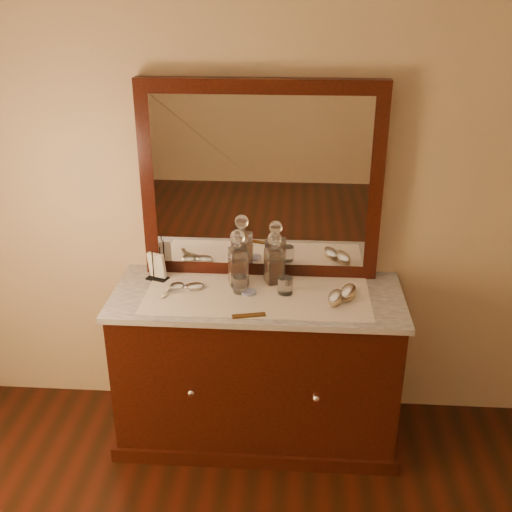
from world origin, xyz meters
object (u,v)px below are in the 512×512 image
mirror_frame (261,182)px  napkin_rack (157,267)px  decanter_right (274,263)px  hand_mirror_inner (191,287)px  comb (249,315)px  brush_near (335,298)px  dresser_cabinet (257,368)px  pin_dish (249,292)px  brush_far (348,292)px  decanter_left (238,263)px  hand_mirror_outer (175,287)px

mirror_frame → napkin_rack: bearing=-167.7°
decanter_right → hand_mirror_inner: 0.44m
comb → brush_near: size_ratio=0.98×
brush_near → dresser_cabinet: bearing=171.3°
dresser_cabinet → brush_near: size_ratio=8.81×
dresser_cabinet → napkin_rack: 0.74m
decanter_right → brush_near: size_ratio=1.74×
pin_dish → napkin_rack: (-0.48, 0.13, 0.06)m
comb → brush_near: 0.44m
brush_far → hand_mirror_inner: (-0.78, 0.03, -0.01)m
napkin_rack → decanter_right: size_ratio=0.61×
comb → brush_near: (0.40, 0.17, 0.02)m
comb → decanter_right: decanter_right is taller
decanter_left → brush_near: decanter_left is taller
napkin_rack → hand_mirror_inner: size_ratio=0.81×
mirror_frame → napkin_rack: 0.69m
napkin_rack → brush_near: 0.93m
hand_mirror_inner → dresser_cabinet: bearing=-4.1°
pin_dish → brush_far: bearing=0.3°
pin_dish → decanter_right: bearing=48.2°
pin_dish → decanter_left: bearing=120.2°
pin_dish → decanter_right: (0.12, 0.13, 0.10)m
napkin_rack → brush_far: bearing=-7.7°
decanter_left → brush_near: (0.48, -0.16, -0.09)m
mirror_frame → decanter_right: mirror_frame is taller
mirror_frame → pin_dish: size_ratio=15.83×
brush_near → brush_far: brush_far is taller
pin_dish → decanter_left: 0.16m
decanter_right → decanter_left: bearing=-170.6°
hand_mirror_outer → dresser_cabinet: bearing=-2.7°
decanter_right → brush_far: bearing=-19.7°
dresser_cabinet → brush_far: size_ratio=8.21×
mirror_frame → comb: (-0.02, -0.47, -0.49)m
napkin_rack → decanter_right: decanter_right is taller
brush_near → hand_mirror_inner: size_ratio=0.77×
pin_dish → hand_mirror_inner: (-0.29, 0.03, 0.00)m
decanter_left → hand_mirror_outer: 0.34m
decanter_left → hand_mirror_inner: size_ratio=1.42×
dresser_cabinet → napkin_rack: (-0.53, 0.13, 0.51)m
napkin_rack → dresser_cabinet: bearing=-13.8°
napkin_rack → decanter_left: bearing=-4.0°
napkin_rack → brush_far: 0.98m
brush_far → hand_mirror_outer: bearing=178.6°
dresser_cabinet → mirror_frame: 0.97m
pin_dish → hand_mirror_inner: size_ratio=0.37×
mirror_frame → hand_mirror_inner: bearing=-146.7°
mirror_frame → brush_near: mirror_frame is taller
dresser_cabinet → comb: 0.50m
decanter_left → brush_far: bearing=-10.5°
comb → hand_mirror_inner: 0.40m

